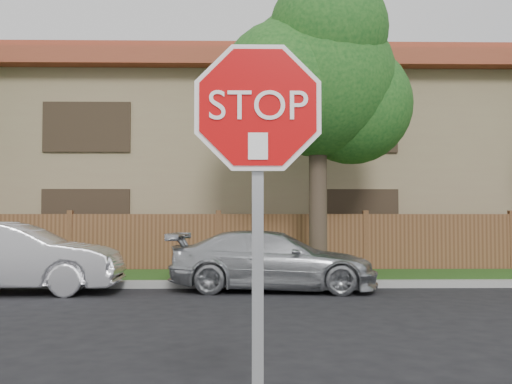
{
  "coord_description": "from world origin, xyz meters",
  "views": [
    {
      "loc": [
        0.73,
        -4.83,
        1.54
      ],
      "look_at": [
        0.8,
        -0.9,
        1.7
      ],
      "focal_mm": 42.0,
      "sensor_mm": 36.0,
      "label": 1
    }
  ],
  "objects": [
    {
      "name": "fence",
      "position": [
        0.0,
        11.4,
        0.8
      ],
      "size": [
        70.0,
        0.12,
        1.6
      ],
      "primitive_type": "cube",
      "color": "brown",
      "rests_on": "ground"
    },
    {
      "name": "sedan_left",
      "position": [
        -3.95,
        7.25,
        0.71
      ],
      "size": [
        4.38,
        1.68,
        1.43
      ],
      "primitive_type": "imported",
      "rotation": [
        0.0,
        0.0,
        1.61
      ],
      "color": "silver",
      "rests_on": "ground"
    },
    {
      "name": "sedan_right",
      "position": [
        1.31,
        7.58,
        0.62
      ],
      "size": [
        4.4,
        2.08,
        1.24
      ],
      "primitive_type": "imported",
      "rotation": [
        0.0,
        0.0,
        1.49
      ],
      "color": "#ACAFB3",
      "rests_on": "ground"
    },
    {
      "name": "grass_strip",
      "position": [
        0.0,
        9.8,
        0.06
      ],
      "size": [
        70.0,
        3.0,
        0.12
      ],
      "primitive_type": "cube",
      "color": "#1E4714",
      "rests_on": "ground"
    },
    {
      "name": "apartment_building",
      "position": [
        0.0,
        17.0,
        3.53
      ],
      "size": [
        35.2,
        9.2,
        7.2
      ],
      "color": "#937C5B",
      "rests_on": "ground"
    },
    {
      "name": "stop_sign",
      "position": [
        0.8,
        -1.48,
        1.83
      ],
      "size": [
        1.01,
        0.13,
        2.55
      ],
      "color": "gray",
      "rests_on": "sidewalk_near"
    },
    {
      "name": "far_curb",
      "position": [
        0.0,
        8.15,
        0.07
      ],
      "size": [
        70.0,
        0.3,
        0.15
      ],
      "primitive_type": "cube",
      "color": "gray",
      "rests_on": "ground"
    },
    {
      "name": "tree_mid",
      "position": [
        2.52,
        9.57,
        4.87
      ],
      "size": [
        4.8,
        3.9,
        7.35
      ],
      "color": "#382B21",
      "rests_on": "ground"
    }
  ]
}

